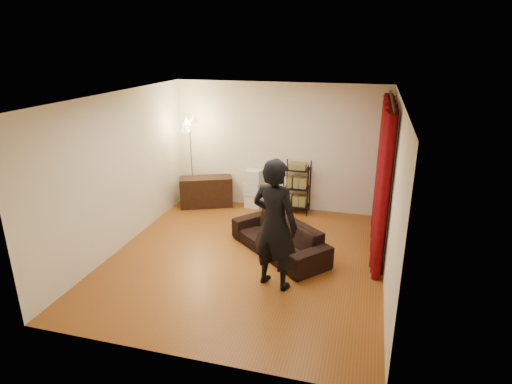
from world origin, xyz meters
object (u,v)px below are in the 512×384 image
(media_cabinet, at_px, (206,192))
(wire_shelf, at_px, (297,188))
(sofa, at_px, (279,238))
(floor_lamp, at_px, (191,164))
(person, at_px, (275,225))
(storage_boxes, at_px, (253,189))

(media_cabinet, relative_size, wire_shelf, 1.02)
(sofa, xyz_separation_m, media_cabinet, (-2.04, 1.76, 0.05))
(media_cabinet, bearing_deg, floor_lamp, -167.62)
(floor_lamp, bearing_deg, media_cabinet, 35.36)
(sofa, bearing_deg, person, -40.85)
(storage_boxes, relative_size, floor_lamp, 0.43)
(sofa, relative_size, storage_boxes, 2.25)
(wire_shelf, relative_size, floor_lamp, 0.56)
(wire_shelf, bearing_deg, floor_lamp, -157.26)
(person, xyz_separation_m, wire_shelf, (-0.18, 2.95, -0.43))
(floor_lamp, bearing_deg, storage_boxes, 15.75)
(storage_boxes, bearing_deg, media_cabinet, -169.69)
(media_cabinet, bearing_deg, wire_shelf, -18.62)
(storage_boxes, distance_m, floor_lamp, 1.44)
(person, height_order, media_cabinet, person)
(sofa, distance_m, floor_lamp, 2.87)
(sofa, bearing_deg, floor_lamp, -173.98)
(sofa, xyz_separation_m, wire_shelf, (-0.04, 1.92, 0.28))
(storage_boxes, relative_size, wire_shelf, 0.77)
(sofa, xyz_separation_m, storage_boxes, (-1.01, 1.95, 0.15))
(wire_shelf, bearing_deg, media_cabinet, -161.11)
(storage_boxes, height_order, floor_lamp, floor_lamp)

